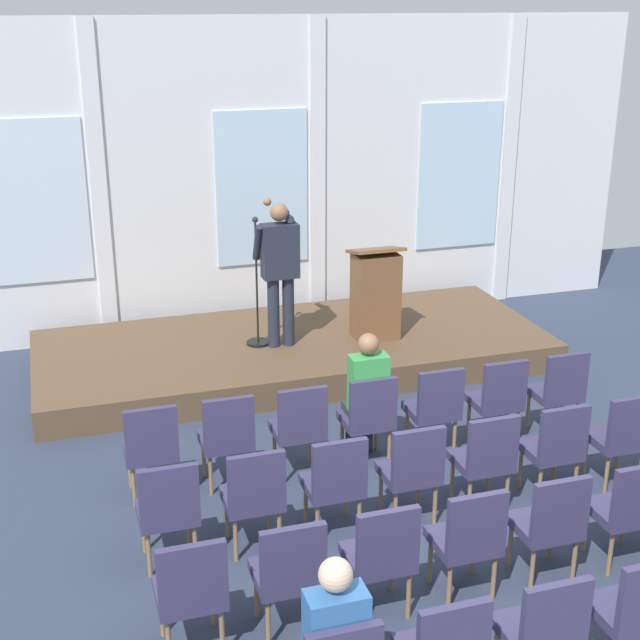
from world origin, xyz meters
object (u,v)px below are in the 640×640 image
at_px(chair_r0_c5, 498,396).
at_px(audience_r3_c1, 333,639).
at_px(chair_r0_c3, 369,414).
at_px(chair_r2_c2, 382,552).
at_px(chair_r3_c3, 544,627).
at_px(chair_r2_c5, 628,506).
at_px(chair_r1_c3, 412,467).
at_px(lectern, 376,294).
at_px(chair_r2_c1, 289,570).
at_px(chair_r1_c2, 335,480).
at_px(chair_r1_c6, 622,434).
at_px(chair_r0_c6, 559,388).
at_px(speaker, 280,264).
at_px(audience_r0_c3, 366,391).
at_px(mic_stand, 258,317).
at_px(chair_r0_c2, 300,424).
at_px(chair_r0_c0, 151,445).
at_px(chair_r1_c4, 486,456).
at_px(chair_r2_c3, 469,536).
at_px(chair_r1_c1, 254,493).
at_px(chair_r0_c4, 435,405).
at_px(chair_r2_c0, 191,588).
at_px(chair_r1_c0, 168,507).
at_px(chair_r3_c4, 637,606).
at_px(chair_r1_c5, 555,444).
at_px(chair_r0_c1, 227,434).
at_px(chair_r2_c4, 551,520).

distance_m(chair_r0_c5, audience_r3_c1, 4.11).
height_order(chair_r0_c3, chair_r2_c2, same).
height_order(chair_r2_c2, chair_r3_c3, same).
xyz_separation_m(chair_r2_c5, audience_r3_c1, (-2.73, -0.97, 0.18)).
relative_size(chair_r0_c5, chair_r1_c3, 1.00).
height_order(lectern, chair_r2_c1, lectern).
distance_m(chair_r1_c2, chair_r1_c6, 2.73).
bearing_deg(chair_r2_c1, chair_r0_c6, 31.67).
height_order(chair_r1_c6, audience_r3_c1, audience_r3_c1).
relative_size(speaker, audience_r0_c3, 1.29).
bearing_deg(chair_r2_c2, lectern, 69.89).
xyz_separation_m(mic_stand, chair_r0_c2, (-0.23, -2.58, -0.13)).
relative_size(chair_r2_c1, chair_r2_c2, 1.00).
relative_size(chair_r0_c0, chair_r1_c4, 1.00).
bearing_deg(chair_r2_c3, chair_r0_c6, 45.80).
relative_size(chair_r1_c1, chair_r2_c2, 1.00).
bearing_deg(chair_r0_c6, lectern, 114.60).
xyz_separation_m(speaker, chair_r0_c4, (0.88, -2.47, -0.80)).
relative_size(mic_stand, chair_r2_c0, 1.65).
distance_m(chair_r0_c4, chair_r1_c1, 2.30).
bearing_deg(chair_r0_c6, chair_r1_c4, -142.36).
bearing_deg(chair_r0_c2, chair_r2_c3, -72.04).
relative_size(chair_r1_c0, chair_r3_c4, 1.00).
bearing_deg(chair_r0_c6, chair_r0_c0, 180.00).
distance_m(chair_r0_c4, chair_r1_c5, 1.25).
height_order(chair_r0_c1, chair_r2_c0, same).
relative_size(audience_r0_c3, chair_r2_c3, 1.42).
height_order(chair_r0_c2, chair_r2_c3, same).
height_order(chair_r0_c2, chair_r0_c3, same).
distance_m(mic_stand, chair_r1_c6, 4.41).
bearing_deg(audience_r0_c3, chair_r1_c4, -58.94).
relative_size(chair_r0_c3, chair_r2_c2, 1.00).
bearing_deg(chair_r0_c0, chair_r3_c4, -49.16).
bearing_deg(chair_r2_c2, chair_r2_c3, 0.00).
distance_m(chair_r0_c6, chair_r1_c1, 3.57).
relative_size(chair_r1_c5, chair_r3_c3, 1.00).
bearing_deg(chair_r0_c3, chair_r2_c4, -72.04).
bearing_deg(chair_r1_c0, speaker, 62.36).
distance_m(chair_r0_c6, chair_r1_c3, 2.30).
bearing_deg(chair_r2_c2, chair_r0_c3, 72.04).
distance_m(chair_r2_c5, chair_r3_c4, 1.25).
xyz_separation_m(chair_r0_c1, chair_r1_c1, (0.00, -1.05, 0.00)).
relative_size(mic_stand, chair_r1_c5, 1.65).
distance_m(chair_r0_c3, chair_r0_c5, 1.36).
xyz_separation_m(chair_r1_c5, chair_r3_c4, (-0.68, -2.10, 0.00)).
relative_size(mic_stand, chair_r0_c2, 1.65).
xyz_separation_m(chair_r0_c5, chair_r1_c4, (-0.68, -1.05, 0.00)).
bearing_deg(chair_r0_c1, chair_r0_c6, 0.00).
bearing_deg(audience_r3_c1, chair_r0_c6, 42.02).
distance_m(audience_r0_c3, chair_r2_c4, 2.30).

